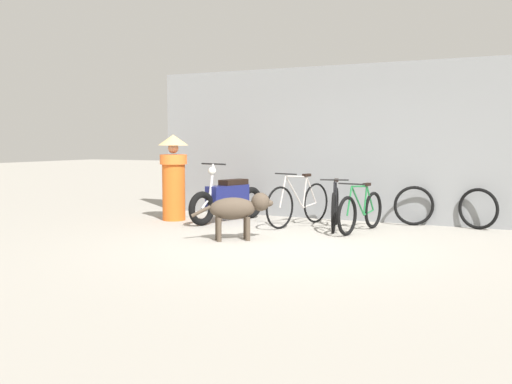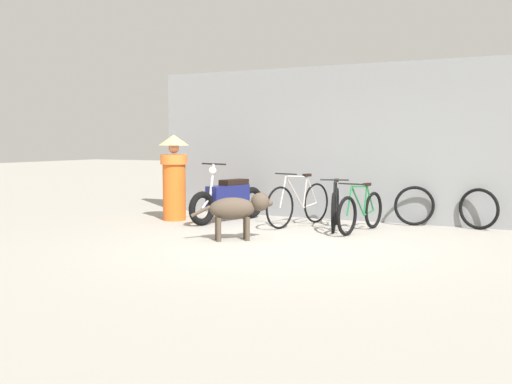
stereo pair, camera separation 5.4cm
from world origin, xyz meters
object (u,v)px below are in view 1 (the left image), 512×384
(motorcycle, at_px, (228,198))
(spare_tire_left, at_px, (414,206))
(spare_tire_right, at_px, (478,209))
(bicycle_0, at_px, (299,204))
(person_in_robes, at_px, (174,174))
(stray_dog, at_px, (239,208))
(bicycle_1, at_px, (335,208))
(bicycle_2, at_px, (361,212))

(motorcycle, height_order, spare_tire_left, motorcycle)
(motorcycle, distance_m, spare_tire_right, 4.34)
(motorcycle, xyz_separation_m, spare_tire_right, (4.22, 1.00, -0.08))
(spare_tire_left, bearing_deg, bicycle_0, -153.36)
(bicycle_0, relative_size, spare_tire_left, 2.45)
(person_in_robes, bearing_deg, motorcycle, -141.15)
(spare_tire_left, bearing_deg, spare_tire_right, 0.00)
(stray_dog, bearing_deg, bicycle_1, 25.89)
(bicycle_1, distance_m, spare_tire_right, 2.38)
(bicycle_0, distance_m, stray_dog, 1.83)
(bicycle_0, distance_m, motorcycle, 1.36)
(stray_dog, bearing_deg, bicycle_2, 11.88)
(bicycle_0, distance_m, spare_tire_right, 3.01)
(bicycle_0, xyz_separation_m, motorcycle, (-1.36, -0.10, 0.04))
(bicycle_1, height_order, spare_tire_left, bicycle_1)
(bicycle_1, height_order, spare_tire_right, bicycle_1)
(bicycle_2, distance_m, stray_dog, 2.13)
(stray_dog, height_order, spare_tire_left, stray_dog)
(stray_dog, relative_size, spare_tire_right, 1.50)
(bicycle_0, height_order, bicycle_2, bicycle_0)
(bicycle_0, bearing_deg, bicycle_1, 100.69)
(bicycle_1, relative_size, bicycle_2, 1.02)
(bicycle_0, bearing_deg, bicycle_2, 94.55)
(person_in_robes, xyz_separation_m, spare_tire_left, (4.17, 1.25, -0.52))
(bicycle_0, xyz_separation_m, spare_tire_right, (2.87, 0.90, -0.04))
(spare_tire_right, bearing_deg, bicycle_1, -156.28)
(bicycle_0, bearing_deg, spare_tire_right, 122.68)
(motorcycle, bearing_deg, bicycle_0, 108.15)
(bicycle_0, height_order, bicycle_1, bicycle_0)
(motorcycle, height_order, person_in_robes, person_in_robes)
(motorcycle, relative_size, person_in_robes, 1.19)
(person_in_robes, relative_size, spare_tire_left, 2.29)
(bicycle_0, xyz_separation_m, bicycle_1, (0.68, -0.05, -0.04))
(motorcycle, distance_m, spare_tire_left, 3.32)
(spare_tire_right, bearing_deg, stray_dog, -138.74)
(bicycle_1, bearing_deg, spare_tire_right, 97.87)
(stray_dog, bearing_deg, bicycle_0, 46.15)
(bicycle_0, relative_size, bicycle_1, 1.06)
(bicycle_2, xyz_separation_m, person_in_robes, (-3.54, -0.13, 0.53))
(bicycle_0, distance_m, spare_tire_left, 2.02)
(person_in_robes, distance_m, spare_tire_right, 5.40)
(bicycle_2, distance_m, person_in_robes, 3.59)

